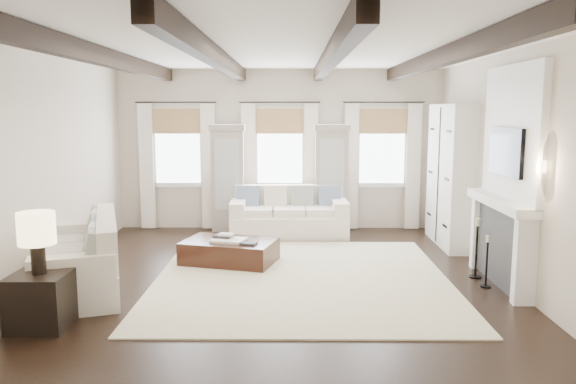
{
  "coord_description": "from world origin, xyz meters",
  "views": [
    {
      "loc": [
        0.25,
        -7.56,
        2.41
      ],
      "look_at": [
        0.18,
        0.98,
        1.15
      ],
      "focal_mm": 35.0,
      "sensor_mm": 36.0,
      "label": 1
    }
  ],
  "objects_px": {
    "sofa_left": "(83,260)",
    "ottoman": "(230,252)",
    "side_table_back": "(228,212)",
    "side_table_front": "(41,300)",
    "sofa_back": "(289,216)"
  },
  "relations": [
    {
      "from": "side_table_front",
      "to": "ottoman",
      "type": "bearing_deg",
      "value": 55.6
    },
    {
      "from": "sofa_back",
      "to": "ottoman",
      "type": "xyz_separation_m",
      "value": [
        -0.93,
        -2.0,
        -0.19
      ]
    },
    {
      "from": "side_table_front",
      "to": "side_table_back",
      "type": "height_order",
      "value": "side_table_back"
    },
    {
      "from": "sofa_back",
      "to": "side_table_back",
      "type": "relative_size",
      "value": 3.43
    },
    {
      "from": "sofa_left",
      "to": "side_table_back",
      "type": "distance_m",
      "value": 4.23
    },
    {
      "from": "sofa_left",
      "to": "ottoman",
      "type": "xyz_separation_m",
      "value": [
        1.84,
        1.29,
        -0.22
      ]
    },
    {
      "from": "sofa_left",
      "to": "side_table_front",
      "type": "xyz_separation_m",
      "value": [
        0.03,
        -1.35,
        -0.1
      ]
    },
    {
      "from": "side_table_back",
      "to": "side_table_front",
      "type": "bearing_deg",
      "value": -105.51
    },
    {
      "from": "side_table_front",
      "to": "side_table_back",
      "type": "bearing_deg",
      "value": 74.49
    },
    {
      "from": "sofa_back",
      "to": "sofa_left",
      "type": "bearing_deg",
      "value": -130.08
    },
    {
      "from": "sofa_back",
      "to": "ottoman",
      "type": "relative_size",
      "value": 1.59
    },
    {
      "from": "ottoman",
      "to": "side_table_front",
      "type": "relative_size",
      "value": 2.29
    },
    {
      "from": "sofa_back",
      "to": "side_table_front",
      "type": "xyz_separation_m",
      "value": [
        -2.73,
        -4.64,
        -0.07
      ]
    },
    {
      "from": "ottoman",
      "to": "side_table_back",
      "type": "relative_size",
      "value": 2.16
    },
    {
      "from": "side_table_front",
      "to": "side_table_back",
      "type": "xyz_separation_m",
      "value": [
        1.47,
        5.31,
        0.02
      ]
    }
  ]
}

